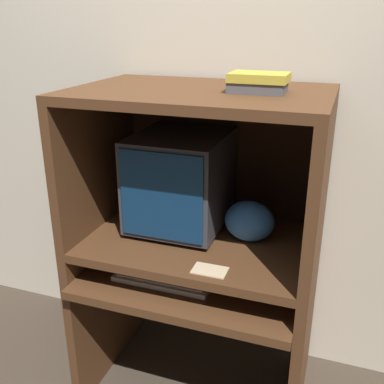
# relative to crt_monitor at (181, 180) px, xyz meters

# --- Properties ---
(wall_back) EXTENTS (6.00, 0.06, 2.60)m
(wall_back) POSITION_rel_crt_monitor_xyz_m (0.11, 0.31, 0.30)
(wall_back) COLOR beige
(wall_back) RESTS_ON ground_plane
(desk_base) EXTENTS (0.97, 0.71, 0.65)m
(desk_base) POSITION_rel_crt_monitor_xyz_m (0.11, -0.13, -0.59)
(desk_base) COLOR #4C2D19
(desk_base) RESTS_ON ground_plane
(desk_monitor_shelf) EXTENTS (0.97, 0.66, 0.14)m
(desk_monitor_shelf) POSITION_rel_crt_monitor_xyz_m (0.11, -0.08, -0.25)
(desk_monitor_shelf) COLOR #4C2D19
(desk_monitor_shelf) RESTS_ON desk_base
(hutch_upper) EXTENTS (0.97, 0.66, 0.61)m
(hutch_upper) POSITION_rel_crt_monitor_xyz_m (0.11, -0.05, 0.20)
(hutch_upper) COLOR #4C2D19
(hutch_upper) RESTS_ON desk_monitor_shelf
(crt_monitor) EXTENTS (0.38, 0.45, 0.41)m
(crt_monitor) POSITION_rel_crt_monitor_xyz_m (0.00, 0.00, 0.00)
(crt_monitor) COLOR #333338
(crt_monitor) RESTS_ON desk_monitor_shelf
(keyboard) EXTENTS (0.40, 0.14, 0.03)m
(keyboard) POSITION_rel_crt_monitor_xyz_m (0.01, -0.25, -0.34)
(keyboard) COLOR beige
(keyboard) RESTS_ON desk_base
(mouse) EXTENTS (0.07, 0.05, 0.03)m
(mouse) POSITION_rel_crt_monitor_xyz_m (0.29, -0.24, -0.34)
(mouse) COLOR black
(mouse) RESTS_ON desk_base
(snack_bag) EXTENTS (0.21, 0.16, 0.17)m
(snack_bag) POSITION_rel_crt_monitor_xyz_m (0.31, -0.04, -0.13)
(snack_bag) COLOR #336BB7
(snack_bag) RESTS_ON desk_monitor_shelf
(book_stack) EXTENTS (0.21, 0.15, 0.07)m
(book_stack) POSITION_rel_crt_monitor_xyz_m (0.33, -0.09, 0.44)
(book_stack) COLOR #4C4C51
(book_stack) RESTS_ON hutch_upper
(paper_card) EXTENTS (0.13, 0.08, 0.00)m
(paper_card) POSITION_rel_crt_monitor_xyz_m (0.24, -0.33, -0.21)
(paper_card) COLOR #CCB28C
(paper_card) RESTS_ON desk_monitor_shelf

